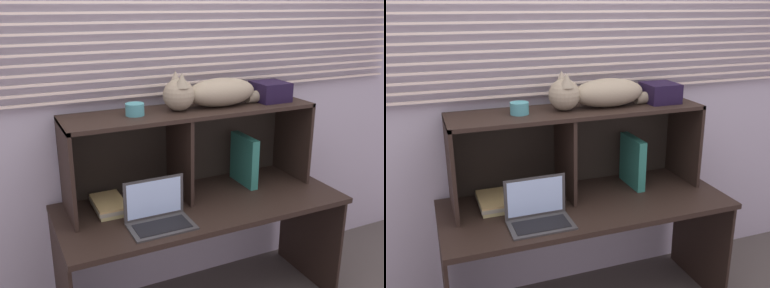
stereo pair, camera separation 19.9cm
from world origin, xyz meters
The scene contains 9 objects.
back_panel_with_blinds centered at (0.00, 0.55, 1.26)m, with size 4.40×0.08×2.50m.
desk centered at (0.00, 0.18, 0.59)m, with size 1.62×0.66×0.72m.
hutch_shelf_unit centered at (-0.01, 0.35, 1.07)m, with size 1.44×0.37×0.51m.
cat centered at (0.12, 0.32, 1.31)m, with size 0.76×0.20×0.21m.
laptop centered at (-0.32, 0.04, 0.77)m, with size 0.33×0.20×0.23m.
binder_upright centered at (0.36, 0.32, 0.87)m, with size 0.05×0.25×0.31m, color #287262.
book_stack centered at (-0.50, 0.31, 0.74)m, with size 0.17×0.26×0.05m.
small_basket centered at (-0.33, 0.32, 1.26)m, with size 0.10×0.10×0.06m, color teal.
storage_box centered at (0.52, 0.32, 1.28)m, with size 0.19×0.20×0.11m, color black.
Camera 2 is at (-0.84, -1.92, 1.79)m, focal length 41.11 mm.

